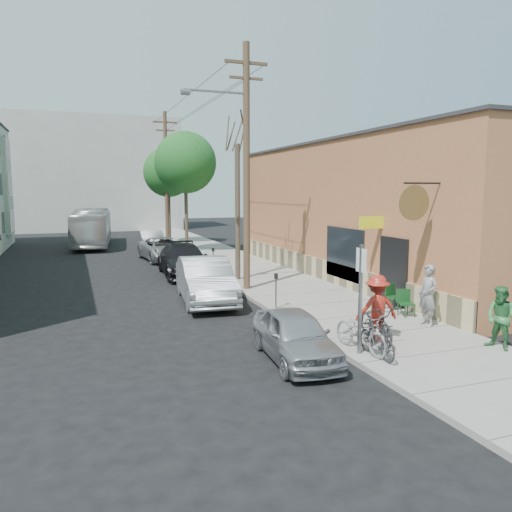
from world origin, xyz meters
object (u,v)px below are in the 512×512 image
object	(u,v)px
parking_meter_near	(276,285)
tree_leafy_far	(168,172)
sign_post	(361,289)
utility_pole_near	(245,163)
patio_chair_b	(393,297)
car_3	(164,249)
patio_chair_a	(407,303)
car_2	(184,260)
car_0	(295,336)
parked_bike_b	(361,332)
bus	(92,227)
patron_green	(501,318)
cyclist	(377,309)
parked_bike_a	(377,339)
patron_grey	(428,295)
parking_meter_far	(213,256)
car_1	(205,280)
car_4	(151,241)
tree_leafy_mid	(185,163)
tree_bare	(238,213)

from	to	relation	value
parking_meter_near	tree_leafy_far	xyz separation A→B (m)	(0.55, 23.45, 4.69)
sign_post	parking_meter_near	world-z (taller)	sign_post
utility_pole_near	patio_chair_b	bearing A→B (deg)	-55.71
parking_meter_near	car_3	bearing A→B (deg)	95.73
sign_post	car_3	xyz separation A→B (m)	(-1.55, 19.74, -1.12)
patio_chair_a	car_2	world-z (taller)	car_2
sign_post	car_0	size ratio (longest dim) A/B	0.75
parked_bike_b	sign_post	bearing A→B (deg)	-141.52
car_0	bus	world-z (taller)	bus
patio_chair_b	patron_green	xyz separation A→B (m)	(-0.01, -4.67, 0.40)
sign_post	cyclist	bearing A→B (deg)	36.48
parked_bike_a	car_0	size ratio (longest dim) A/B	0.41
parking_meter_near	patron_grey	distance (m)	5.09
sign_post	parking_meter_near	xyz separation A→B (m)	(-0.10, 5.30, -0.85)
utility_pole_near	parking_meter_near	bearing A→B (deg)	-92.16
patron_grey	parked_bike_b	xyz separation A→B (m)	(-3.24, -1.43, -0.43)
patron_green	patio_chair_b	bearing A→B (deg)	165.57
parking_meter_far	patron_green	xyz separation A→B (m)	(3.75, -14.60, 0.00)
parking_meter_far	patio_chair_a	world-z (taller)	parking_meter_far
cyclist	parked_bike_a	xyz separation A→B (m)	(-0.73, -1.12, -0.46)
patio_chair_a	car_1	world-z (taller)	car_1
cyclist	car_3	world-z (taller)	cyclist
patron_green	parked_bike_a	bearing A→B (deg)	-113.92
patio_chair_b	car_1	world-z (taller)	car_1
parking_meter_near	parking_meter_far	bearing A→B (deg)	90.00
utility_pole_near	car_4	distance (m)	16.74
tree_leafy_mid	utility_pole_near	bearing A→B (deg)	-91.75
patron_grey	car_3	distance (m)	18.81
sign_post	car_0	world-z (taller)	sign_post
tree_leafy_far	car_4	distance (m)	6.51
sign_post	car_1	bearing A→B (deg)	104.59
utility_pole_near	parked_bike_a	distance (m)	10.56
patio_chair_a	cyclist	bearing A→B (deg)	-117.59
sign_post	parked_bike_b	size ratio (longest dim) A/B	1.42
tree_leafy_far	car_1	distance (m)	21.69
patio_chair_b	patron_green	distance (m)	4.69
parking_meter_near	patio_chair_a	xyz separation A→B (m)	(3.60, -2.55, -0.39)
car_1	car_3	size ratio (longest dim) A/B	1.01
parking_meter_near	tree_leafy_mid	bearing A→B (deg)	88.16
cyclist	car_0	bearing A→B (deg)	12.00
cyclist	car_2	world-z (taller)	cyclist
car_3	patron_green	bearing A→B (deg)	-80.70
tree_leafy_far	car_1	bearing A→B (deg)	-96.70
parked_bike_a	car_4	distance (m)	25.47
patio_chair_a	patron_green	world-z (taller)	patron_green
tree_leafy_mid	patron_grey	distance (m)	21.61
tree_leafy_far	patron_green	xyz separation A→B (m)	(3.20, -29.71, -4.69)
patio_chair_a	parked_bike_a	size ratio (longest dim) A/B	0.57
bus	tree_bare	bearing A→B (deg)	-66.85
patron_grey	utility_pole_near	bearing A→B (deg)	-159.65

